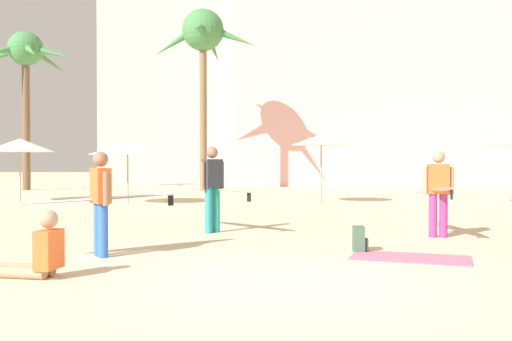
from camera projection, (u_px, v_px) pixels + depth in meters
The scene contains 13 objects.
ground at pixel (280, 282), 6.98m from camera, with size 120.00×120.00×0.00m, color beige.
hotel_pink at pixel (388, 64), 35.54m from camera, with size 18.90×9.12×15.18m, color beige.
palm_tree_far_left at pixel (26, 60), 28.08m from camera, with size 5.26×4.64×7.96m.
palm_tree_left at pixel (203, 39), 27.25m from camera, with size 5.31×5.37×8.86m.
cafe_umbrella_0 at pixel (321, 140), 19.68m from camera, with size 2.10×2.10×2.42m.
cafe_umbrella_1 at pixel (128, 149), 19.38m from camera, with size 2.67×2.67×2.12m.
cafe_umbrella_3 at pixel (20, 145), 20.29m from camera, with size 2.41×2.41×2.29m.
beach_towel at pixel (410, 258), 8.68m from camera, with size 1.80×0.95×0.01m, color #EF6684.
backpack at pixel (359, 240), 9.30m from camera, with size 0.24×0.30×0.42m.
person_mid_center at pixel (103, 199), 8.92m from camera, with size 2.44×2.00×1.66m.
person_near_left at pixel (213, 187), 11.83m from camera, with size 2.23×1.97×1.80m.
person_mid_left at pixel (437, 190), 11.13m from camera, with size 0.61×2.87×1.70m.
person_near_right at pixel (38, 254), 7.25m from camera, with size 0.93×0.49×0.88m.
Camera 1 is at (0.11, -6.96, 1.53)m, focal length 39.34 mm.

